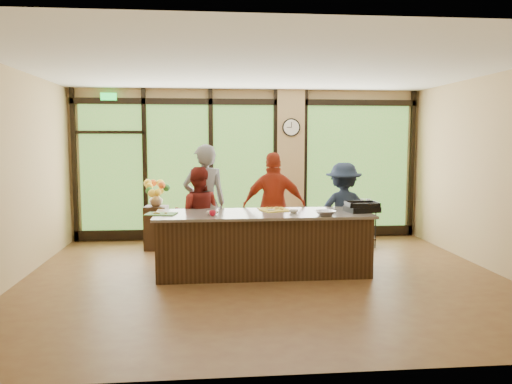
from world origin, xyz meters
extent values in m
plane|color=brown|center=(0.00, 0.00, 0.00)|extent=(7.00, 7.00, 0.00)
plane|color=silver|center=(0.00, 0.00, 3.00)|extent=(7.00, 7.00, 0.00)
plane|color=tan|center=(0.00, 3.00, 1.50)|extent=(7.00, 0.00, 7.00)
plane|color=tan|center=(-3.50, 0.00, 1.50)|extent=(0.00, 6.00, 6.00)
plane|color=tan|center=(3.50, 0.00, 1.50)|extent=(0.00, 6.00, 6.00)
cube|color=tan|center=(0.85, 2.94, 1.50)|extent=(0.55, 0.12, 3.00)
cube|color=black|center=(0.00, 2.95, 2.75)|extent=(6.90, 0.08, 0.12)
cube|color=black|center=(0.00, 2.95, 0.12)|extent=(6.90, 0.08, 0.20)
cube|color=#19D83F|center=(-2.70, 2.90, 2.83)|extent=(0.30, 0.04, 0.14)
cube|color=#3C6C25|center=(-2.70, 2.97, 1.45)|extent=(1.20, 0.02, 2.50)
cube|color=#3C6C25|center=(-1.40, 2.97, 1.45)|extent=(1.20, 0.02, 2.50)
cube|color=#3C6C25|center=(-0.10, 2.97, 1.45)|extent=(1.20, 0.02, 2.50)
cube|color=#3C6C25|center=(2.25, 2.97, 1.45)|extent=(2.10, 0.02, 2.50)
cube|color=black|center=(-3.40, 2.95, 1.50)|extent=(0.08, 0.08, 3.00)
cube|color=black|center=(-2.05, 2.95, 1.50)|extent=(0.08, 0.08, 3.00)
cube|color=black|center=(-0.75, 2.95, 1.50)|extent=(0.08, 0.08, 3.00)
cube|color=black|center=(0.55, 2.95, 1.50)|extent=(0.08, 0.08, 3.00)
cube|color=black|center=(1.15, 2.95, 1.50)|extent=(0.08, 0.08, 3.00)
cube|color=black|center=(3.40, 2.95, 1.50)|extent=(0.08, 0.08, 3.00)
cube|color=#321E10|center=(0.00, 0.30, 0.44)|extent=(3.10, 1.00, 0.88)
cube|color=slate|center=(0.00, 0.30, 0.90)|extent=(3.20, 1.10, 0.04)
cylinder|color=black|center=(0.85, 2.87, 2.25)|extent=(0.36, 0.04, 0.36)
cylinder|color=white|center=(0.85, 2.85, 2.25)|extent=(0.31, 0.01, 0.31)
cube|color=black|center=(0.85, 2.85, 2.30)|extent=(0.01, 0.00, 0.11)
cube|color=black|center=(0.80, 2.85, 2.25)|extent=(0.09, 0.00, 0.01)
imported|color=slate|center=(-0.87, 1.12, 0.97)|extent=(0.76, 0.55, 1.93)
imported|color=maroon|center=(-0.98, 1.03, 0.79)|extent=(0.81, 0.66, 1.57)
imported|color=#A33019|center=(0.28, 1.11, 0.90)|extent=(1.07, 0.48, 1.80)
imported|color=#1B263C|center=(1.45, 1.10, 0.81)|extent=(1.10, 0.70, 1.63)
cube|color=black|center=(1.50, 0.24, 0.96)|extent=(0.52, 0.43, 0.08)
imported|color=silver|center=(0.86, -0.06, 0.96)|extent=(0.33, 0.33, 0.07)
cube|color=#437F2E|center=(-1.50, 0.27, 0.93)|extent=(0.48, 0.40, 0.01)
cube|color=yellow|center=(0.18, 0.65, 0.93)|extent=(0.45, 0.35, 0.01)
cube|color=yellow|center=(0.23, 0.48, 0.93)|extent=(0.53, 0.46, 0.01)
imported|color=silver|center=(-0.75, 0.17, 0.95)|extent=(0.18, 0.18, 0.05)
imported|color=silver|center=(0.46, 0.25, 0.94)|extent=(0.18, 0.18, 0.04)
imported|color=silver|center=(0.14, 0.43, 0.93)|extent=(0.14, 0.14, 0.03)
imported|color=red|center=(-0.75, 0.05, 0.96)|extent=(0.10, 0.10, 0.08)
cube|color=#321E10|center=(-1.76, 2.11, 0.40)|extent=(0.44, 0.44, 0.80)
imported|color=#947351|center=(-1.76, 2.11, 0.93)|extent=(0.32, 0.32, 0.26)
cube|color=#321E10|center=(1.98, 2.02, 0.17)|extent=(0.71, 0.47, 0.03)
cube|color=#321E10|center=(1.98, 2.02, 0.80)|extent=(0.71, 0.47, 0.03)
cylinder|color=black|center=(1.68, 1.85, 0.42)|extent=(0.02, 0.02, 0.85)
cylinder|color=black|center=(2.28, 1.85, 0.42)|extent=(0.02, 0.02, 0.85)
cylinder|color=black|center=(1.68, 2.19, 0.42)|extent=(0.02, 0.02, 0.85)
cylinder|color=black|center=(2.28, 2.19, 0.42)|extent=(0.02, 0.02, 0.85)
imported|color=silver|center=(1.77, 2.02, 0.86)|extent=(0.11, 0.11, 0.09)
imported|color=silver|center=(1.91, 2.02, 0.86)|extent=(0.11, 0.11, 0.09)
imported|color=silver|center=(2.05, 2.02, 0.86)|extent=(0.11, 0.11, 0.09)
imported|color=silver|center=(2.18, 2.02, 0.86)|extent=(0.11, 0.11, 0.09)
camera|label=1|loc=(-0.81, -7.03, 2.00)|focal=35.00mm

